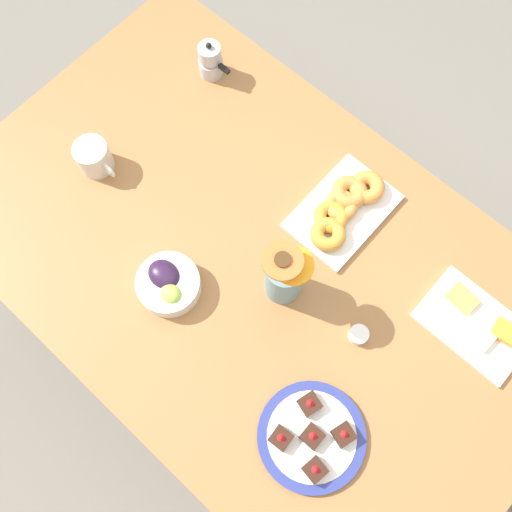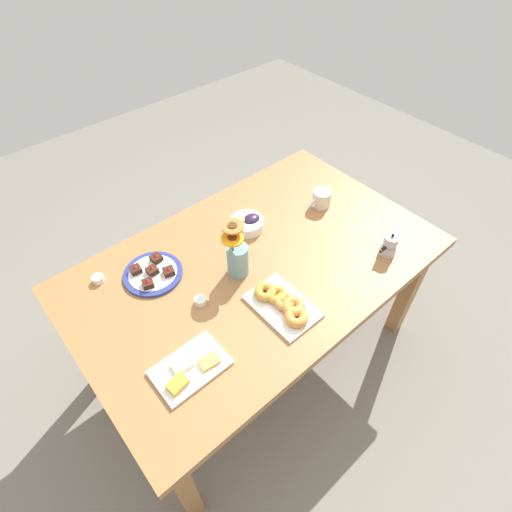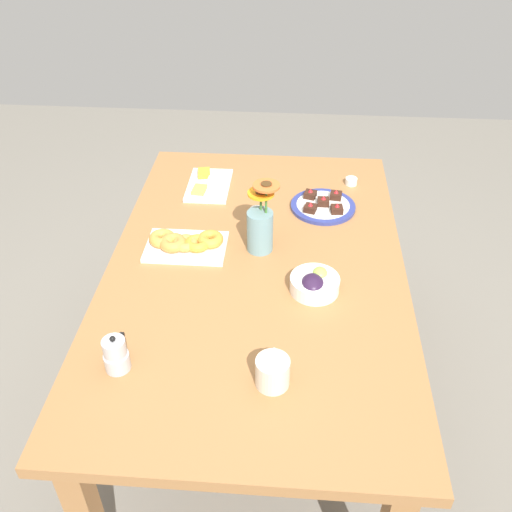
{
  "view_description": "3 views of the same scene",
  "coord_description": "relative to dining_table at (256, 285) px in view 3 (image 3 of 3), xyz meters",
  "views": [
    {
      "loc": [
        0.31,
        -0.35,
        2.11
      ],
      "look_at": [
        0.0,
        0.0,
        0.78
      ],
      "focal_mm": 40.0,
      "sensor_mm": 36.0,
      "label": 1
    },
    {
      "loc": [
        0.77,
        0.89,
        2.04
      ],
      "look_at": [
        0.0,
        0.0,
        0.78
      ],
      "focal_mm": 28.0,
      "sensor_mm": 36.0,
      "label": 2
    },
    {
      "loc": [
        -1.5,
        -0.11,
        1.93
      ],
      "look_at": [
        0.0,
        0.0,
        0.78
      ],
      "focal_mm": 40.0,
      "sensor_mm": 36.0,
      "label": 3
    }
  ],
  "objects": [
    {
      "name": "croissant_platter",
      "position": [
        0.08,
        0.25,
        0.11
      ],
      "size": [
        0.19,
        0.29,
        0.05
      ],
      "color": "white",
      "rests_on": "dining_table"
    },
    {
      "name": "cheese_platter",
      "position": [
        0.51,
        0.23,
        0.1
      ],
      "size": [
        0.26,
        0.17,
        0.03
      ],
      "color": "white",
      "rests_on": "dining_table"
    },
    {
      "name": "dessert_plate",
      "position": [
        0.38,
        -0.23,
        0.1
      ],
      "size": [
        0.25,
        0.25,
        0.05
      ],
      "color": "navy",
      "rests_on": "dining_table"
    },
    {
      "name": "grape_bowl",
      "position": [
        -0.12,
        -0.19,
        0.12
      ],
      "size": [
        0.16,
        0.16,
        0.07
      ],
      "color": "white",
      "rests_on": "dining_table"
    },
    {
      "name": "jam_cup_honey",
      "position": [
        0.57,
        -0.35,
        0.1
      ],
      "size": [
        0.05,
        0.05,
        0.03
      ],
      "color": "white",
      "rests_on": "dining_table"
    },
    {
      "name": "coffee_mug",
      "position": [
        -0.5,
        -0.08,
        0.13
      ],
      "size": [
        0.13,
        0.09,
        0.09
      ],
      "color": "beige",
      "rests_on": "dining_table"
    },
    {
      "name": "flower_vase",
      "position": [
        0.1,
        -0.01,
        0.18
      ],
      "size": [
        0.11,
        0.11,
        0.26
      ],
      "color": "#6B939E",
      "rests_on": "dining_table"
    },
    {
      "name": "jam_cup_berry",
      "position": [
        0.31,
        0.02,
        0.1
      ],
      "size": [
        0.05,
        0.05,
        0.03
      ],
      "color": "white",
      "rests_on": "dining_table"
    },
    {
      "name": "ground_plane",
      "position": [
        0.0,
        0.0,
        -0.65
      ],
      "size": [
        6.0,
        6.0,
        0.0
      ],
      "primitive_type": "plane",
      "color": "slate"
    },
    {
      "name": "dining_table",
      "position": [
        0.0,
        0.0,
        0.0
      ],
      "size": [
        1.6,
        1.0,
        0.74
      ],
      "color": "#9E6B3D",
      "rests_on": "ground_plane"
    },
    {
      "name": "moka_pot",
      "position": [
        -0.48,
        0.34,
        0.13
      ],
      "size": [
        0.11,
        0.07,
        0.12
      ],
      "color": "#B7B7BC",
      "rests_on": "dining_table"
    }
  ]
}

